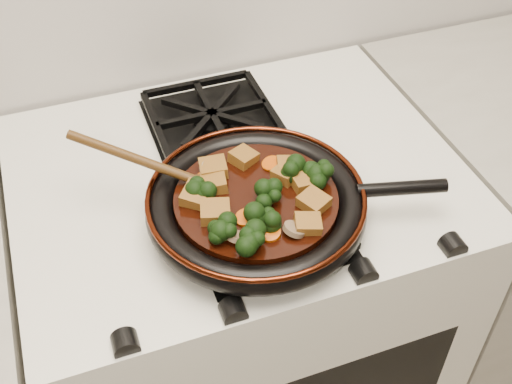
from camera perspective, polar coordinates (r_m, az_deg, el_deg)
name	(u,v)px	position (r m, az deg, el deg)	size (l,w,h in m)	color
stove	(241,323)	(1.44, -1.35, -11.57)	(0.76, 0.60, 0.90)	silver
burner_grate_front	(265,220)	(1.00, 0.85, -2.54)	(0.23, 0.23, 0.03)	black
burner_grate_back	(212,118)	(1.20, -3.92, 6.59)	(0.23, 0.23, 0.03)	black
skillet	(257,204)	(0.98, 0.13, -1.10)	(0.46, 0.34, 0.05)	black
braising_sauce	(256,202)	(0.98, 0.00, -0.89)	(0.25, 0.25, 0.02)	black
tofu_cube_0	(196,196)	(0.96, -5.38, -0.33)	(0.04, 0.04, 0.02)	brown
tofu_cube_1	(215,213)	(0.94, -3.65, -1.85)	(0.04, 0.04, 0.02)	brown
tofu_cube_2	(214,184)	(0.98, -3.72, 0.74)	(0.04, 0.04, 0.02)	brown
tofu_cube_3	(308,225)	(0.92, 4.62, -2.91)	(0.04, 0.03, 0.02)	brown
tofu_cube_4	(213,169)	(1.01, -3.81, 2.07)	(0.04, 0.04, 0.02)	brown
tofu_cube_5	(302,182)	(0.99, 4.16, 0.93)	(0.04, 0.03, 0.02)	brown
tofu_cube_6	(289,168)	(1.01, 2.97, 2.17)	(0.04, 0.04, 0.02)	brown
tofu_cube_7	(286,174)	(1.00, 2.71, 1.64)	(0.04, 0.03, 0.02)	brown
tofu_cube_8	(314,202)	(0.95, 5.15, -0.93)	(0.04, 0.04, 0.02)	brown
tofu_cube_9	(244,158)	(1.03, -1.12, 3.07)	(0.04, 0.04, 0.02)	brown
broccoli_floret_0	(201,194)	(0.96, -4.88, -0.15)	(0.06, 0.06, 0.05)	black
broccoli_floret_1	(264,222)	(0.92, 0.70, -2.65)	(0.06, 0.06, 0.05)	black
broccoli_floret_2	(295,172)	(0.99, 3.49, 1.75)	(0.06, 0.06, 0.06)	black
broccoli_floret_3	(224,232)	(0.90, -2.86, -3.54)	(0.06, 0.06, 0.05)	black
broccoli_floret_4	(270,197)	(0.95, 1.23, -0.44)	(0.06, 0.06, 0.05)	black
broccoli_floret_5	(251,243)	(0.89, -0.43, -4.56)	(0.06, 0.06, 0.06)	black
broccoli_floret_6	(319,176)	(0.99, 5.59, 1.45)	(0.06, 0.06, 0.06)	black
carrot_coin_0	(271,164)	(1.02, 1.37, 2.51)	(0.03, 0.03, 0.01)	#C24905
carrot_coin_1	(245,218)	(0.93, -0.96, -2.32)	(0.03, 0.03, 0.01)	#C24905
carrot_coin_2	(207,178)	(1.00, -4.41, 1.25)	(0.03, 0.03, 0.01)	#C24905
carrot_coin_3	(270,233)	(0.91, 1.24, -3.64)	(0.03, 0.03, 0.01)	#C24905
mushroom_slice_0	(209,170)	(1.01, -4.17, 1.96)	(0.03, 0.03, 0.01)	#7C6347
mushroom_slice_1	(236,236)	(0.90, -1.78, -3.97)	(0.03, 0.03, 0.01)	#7C6347
mushroom_slice_2	(294,229)	(0.91, 3.42, -3.33)	(0.03, 0.03, 0.01)	#7C6347
wooden_spoon	(167,170)	(0.99, -7.87, 1.94)	(0.13, 0.10, 0.22)	#472B0F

